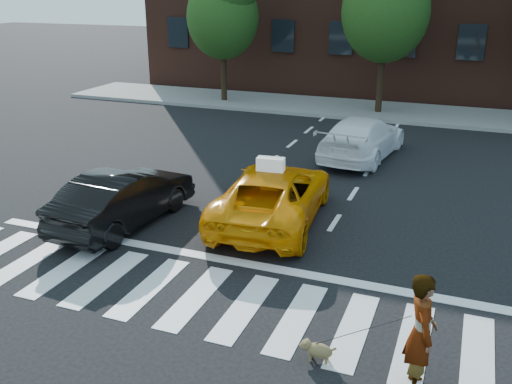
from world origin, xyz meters
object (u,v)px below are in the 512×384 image
black_sedan (124,198)px  woman (421,333)px  dog (316,350)px  tree_mid (387,0)px  taxi (273,195)px  white_suv (362,138)px  tree_left (223,8)px

black_sedan → woman: (7.32, -3.60, 0.24)m
woman → dog: 1.69m
tree_mid → woman: tree_mid is taller
tree_mid → woman: size_ratio=3.85×
woman → dog: woman is taller
woman → black_sedan: bearing=47.4°
taxi → white_suv: 6.26m
tree_mid → woman: bearing=-78.7°
tree_left → dog: size_ratio=10.95×
black_sedan → white_suv: (4.27, 7.69, 0.00)m
tree_mid → dog: (2.09, -18.02, -4.65)m
taxi → woman: (4.02, -5.10, 0.24)m
black_sedan → white_suv: bearing=-114.4°
tree_left → dog: 20.85m
black_sedan → dog: black_sedan is taller
tree_left → taxi: (7.09, -12.99, -3.76)m
woman → tree_left: bearing=15.1°
white_suv → dog: (1.52, -11.22, -0.49)m
tree_mid → dog: size_ratio=11.97×
black_sedan → woman: bearing=158.4°
black_sedan → dog: size_ratio=7.02×
taxi → black_sedan: size_ratio=1.18×
taxi → tree_left: bearing=-67.0°
taxi → dog: size_ratio=8.28×
tree_mid → taxi: (-0.41, -12.99, -4.17)m
tree_mid → dog: bearing=-83.4°
black_sedan → woman: 8.16m
tree_mid → dog: tree_mid is taller
tree_mid → taxi: size_ratio=1.45×
tree_mid → woman: 18.87m
tree_left → taxi: tree_left is taller
taxi → woman: size_ratio=2.66×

